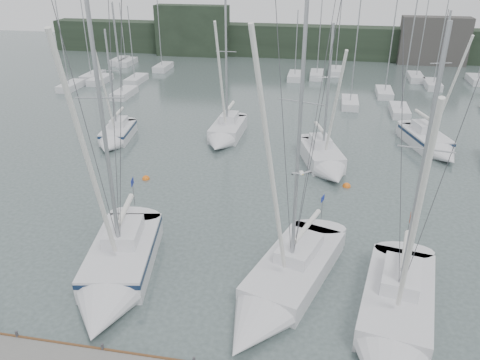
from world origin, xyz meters
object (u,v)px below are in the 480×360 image
(buoy_c, at_px, (146,179))
(sailboat_near_left, at_px, (115,275))
(sailboat_near_right, at_px, (394,330))
(sailboat_mid_a, at_px, (115,137))
(buoy_b, at_px, (347,187))
(sailboat_near_center, at_px, (277,293))
(sailboat_mid_c, at_px, (326,162))
(sailboat_mid_d, at_px, (432,144))
(sailboat_mid_b, at_px, (224,134))

(buoy_c, bearing_deg, sailboat_near_left, -75.92)
(sailboat_near_right, relative_size, sailboat_mid_a, 1.37)
(buoy_b, bearing_deg, sailboat_near_center, -105.05)
(sailboat_near_center, relative_size, sailboat_mid_c, 1.39)
(sailboat_near_right, distance_m, sailboat_mid_d, 24.17)
(sailboat_mid_c, height_order, sailboat_mid_d, sailboat_mid_d)
(sailboat_near_right, relative_size, buoy_c, 25.64)
(sailboat_mid_a, bearing_deg, sailboat_mid_d, -1.21)
(sailboat_near_right, height_order, sailboat_mid_c, sailboat_near_right)
(sailboat_near_center, xyz_separation_m, buoy_b, (3.64, 13.55, -0.55))
(sailboat_mid_a, xyz_separation_m, buoy_c, (5.47, -6.71, -0.56))
(sailboat_near_right, distance_m, sailboat_mid_a, 30.11)
(sailboat_mid_a, bearing_deg, buoy_c, -58.49)
(buoy_b, xyz_separation_m, buoy_c, (-15.02, -1.49, 0.00))
(buoy_c, bearing_deg, sailboat_mid_d, 23.77)
(sailboat_mid_a, relative_size, buoy_b, 17.83)
(sailboat_mid_b, distance_m, buoy_c, 9.96)
(sailboat_near_right, xyz_separation_m, sailboat_mid_d, (5.66, 23.49, 0.04))
(sailboat_mid_c, bearing_deg, buoy_c, -179.05)
(sailboat_mid_b, height_order, sailboat_mid_c, sailboat_mid_b)
(sailboat_near_right, bearing_deg, sailboat_near_left, -174.76)
(sailboat_mid_b, xyz_separation_m, buoy_c, (-4.17, -9.03, -0.60))
(sailboat_mid_c, distance_m, sailboat_mid_d, 10.57)
(sailboat_near_left, height_order, buoy_c, sailboat_near_left)
(sailboat_near_right, bearing_deg, buoy_c, 151.46)
(sailboat_mid_a, relative_size, buoy_c, 18.73)
(sailboat_near_left, relative_size, buoy_c, 28.68)
(sailboat_near_center, height_order, sailboat_mid_b, sailboat_near_center)
(sailboat_near_right, bearing_deg, sailboat_mid_d, 87.08)
(sailboat_near_center, xyz_separation_m, sailboat_mid_c, (2.02, 16.37, 0.07))
(sailboat_near_left, bearing_deg, sailboat_near_right, -15.61)
(sailboat_near_center, height_order, sailboat_mid_d, sailboat_near_center)
(sailboat_mid_c, distance_m, buoy_b, 3.31)
(sailboat_mid_b, distance_m, sailboat_mid_d, 18.24)
(sailboat_near_right, height_order, sailboat_mid_a, sailboat_near_right)
(sailboat_near_right, relative_size, sailboat_mid_d, 1.17)
(sailboat_mid_a, bearing_deg, sailboat_mid_c, -14.93)
(sailboat_mid_b, distance_m, buoy_b, 13.23)
(sailboat_near_center, bearing_deg, sailboat_mid_a, 149.89)
(sailboat_mid_c, xyz_separation_m, buoy_c, (-13.40, -4.31, -0.62))
(sailboat_near_left, distance_m, sailboat_mid_d, 29.42)
(sailboat_near_right, distance_m, buoy_b, 15.22)
(sailboat_mid_b, relative_size, buoy_c, 23.18)
(sailboat_near_left, distance_m, sailboat_mid_a, 20.89)
(sailboat_near_left, xyz_separation_m, sailboat_near_center, (8.28, 0.28, -0.12))
(sailboat_mid_a, height_order, buoy_b, sailboat_mid_a)
(sailboat_mid_a, relative_size, sailboat_mid_d, 0.86)
(sailboat_near_center, relative_size, buoy_c, 29.22)
(sailboat_near_center, xyz_separation_m, buoy_c, (-11.38, 12.07, -0.55))
(sailboat_near_center, bearing_deg, sailboat_near_right, 1.69)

